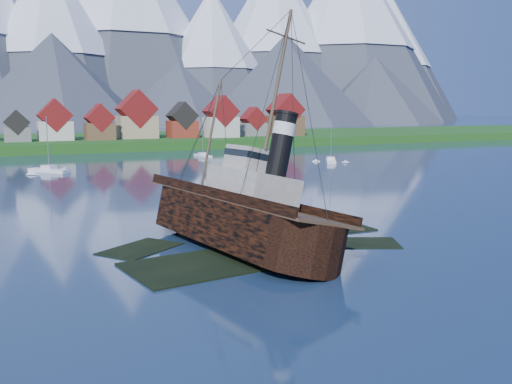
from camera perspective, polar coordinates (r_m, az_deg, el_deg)
name	(u,v)px	position (r m, az deg, el deg)	size (l,w,h in m)	color
ground	(246,253)	(55.94, -0.96, -6.14)	(1400.00, 1400.00, 0.00)	#1C304E
shoal	(254,250)	(58.64, -0.23, -5.81)	(31.71, 21.24, 1.14)	black
shore_bank	(57,146)	(221.01, -19.26, 4.36)	(600.00, 80.00, 3.20)	#174915
seawall	(71,154)	(183.33, -18.03, 3.66)	(600.00, 2.50, 2.00)	#3F3D38
mountains	(10,16)	(536.44, -23.38, 15.89)	(965.00, 340.00, 205.00)	#2D333D
tugboat_wreck	(226,214)	(59.22, -3.02, -2.17)	(7.45, 32.10, 25.44)	black
sailboat_c	(49,171)	(132.42, -19.98, 1.98)	(8.37, 9.11, 12.78)	white
sailboat_d	(331,161)	(148.38, 7.48, 3.07)	(6.14, 8.77, 11.99)	white
sailboat_e	(203,156)	(164.31, -5.33, 3.61)	(2.68, 8.93, 10.24)	white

